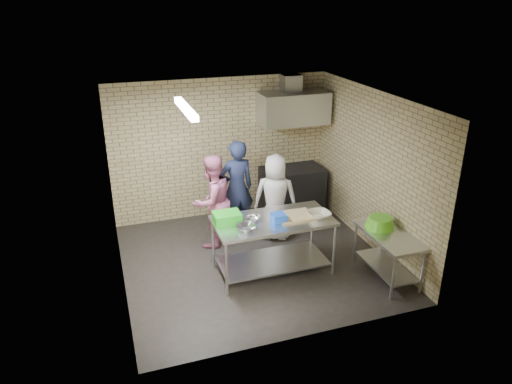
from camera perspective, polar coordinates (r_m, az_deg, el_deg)
floor at (r=8.11m, az=-0.22°, el=-8.12°), size 4.20×4.20×0.00m
ceiling at (r=7.10m, az=-0.25°, el=10.89°), size 4.20×4.20×0.00m
back_wall at (r=9.31m, az=-4.14°, el=5.15°), size 4.20×0.06×2.70m
front_wall at (r=5.82m, az=6.02°, el=-6.31°), size 4.20×0.06×2.70m
left_wall at (r=7.18m, az=-16.36°, el=-1.30°), size 0.06×4.00×2.70m
right_wall at (r=8.36m, az=13.57°, el=2.46°), size 0.06×4.00×2.70m
prep_table at (r=7.62m, az=1.99°, el=-6.35°), size 1.83×0.91×0.91m
side_counter at (r=7.78m, az=15.21°, el=-7.25°), size 0.60×1.20×0.75m
stove at (r=9.72m, az=4.26°, el=0.27°), size 1.20×0.70×0.90m
range_hood at (r=9.25m, az=4.44°, el=9.85°), size 1.30×0.60×0.60m
hood_duct at (r=9.30m, az=4.16°, el=12.76°), size 0.35×0.30×0.30m
wall_shelf at (r=9.58m, az=5.64°, el=9.16°), size 0.80×0.20×0.04m
fluorescent_fixture at (r=6.88m, az=-8.30°, el=9.73°), size 0.10×1.25×0.08m
green_crate at (r=7.28m, az=-3.46°, el=-3.06°), size 0.41×0.30×0.16m
blue_tub at (r=7.31m, az=2.68°, el=-3.07°), size 0.20×0.20×0.13m
cutting_board at (r=7.50m, az=4.60°, el=-2.84°), size 0.56×0.43×0.03m
mixing_bowl_a at (r=7.08m, az=-1.20°, el=-4.26°), size 0.30×0.30×0.07m
mixing_bowl_b at (r=7.34m, az=-0.29°, el=-3.19°), size 0.23×0.23×0.07m
ceramic_bowl at (r=7.52m, az=7.45°, el=-2.67°), size 0.37×0.37×0.09m
green_basin at (r=7.74m, az=14.44°, el=-3.47°), size 0.46×0.46×0.17m
bottle_red at (r=9.46m, az=4.26°, el=9.71°), size 0.07×0.07×0.18m
bottle_green at (r=9.62m, az=6.49°, el=9.76°), size 0.06×0.06×0.15m
man_navy at (r=8.63m, az=-2.31°, el=0.46°), size 0.68×0.48×1.77m
woman_pink at (r=8.28m, az=-5.22°, el=-1.10°), size 1.00×0.92×1.65m
woman_white at (r=8.50m, az=2.30°, el=-0.64°), size 0.91×0.78×1.57m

